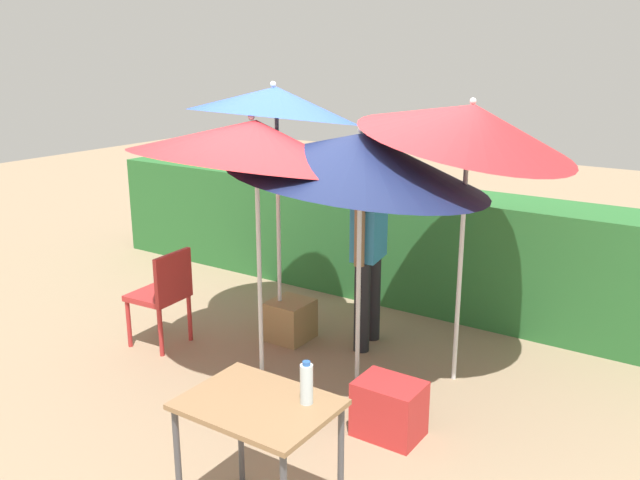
{
  "coord_description": "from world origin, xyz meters",
  "views": [
    {
      "loc": [
        2.91,
        -4.05,
        2.6
      ],
      "look_at": [
        0.0,
        0.3,
        1.1
      ],
      "focal_mm": 37.76,
      "sensor_mm": 36.0,
      "label": 1
    }
  ],
  "objects_px": {
    "crate_cardboard": "(290,320)",
    "folding_table": "(259,419)",
    "umbrella_navy": "(470,124)",
    "umbrella_yellow": "(254,142)",
    "cooler_box": "(389,409)",
    "umbrella_orange": "(275,103)",
    "chair_plastic": "(164,292)",
    "bottle_water": "(307,383)",
    "person_vendor": "(369,246)",
    "umbrella_rainbow": "(361,156)"
  },
  "relations": [
    {
      "from": "folding_table",
      "to": "umbrella_yellow",
      "type": "bearing_deg",
      "value": 128.95
    },
    {
      "from": "umbrella_rainbow",
      "to": "umbrella_navy",
      "type": "distance_m",
      "value": 0.84
    },
    {
      "from": "chair_plastic",
      "to": "cooler_box",
      "type": "bearing_deg",
      "value": -4.44
    },
    {
      "from": "crate_cardboard",
      "to": "bottle_water",
      "type": "height_order",
      "value": "bottle_water"
    },
    {
      "from": "chair_plastic",
      "to": "umbrella_orange",
      "type": "bearing_deg",
      "value": 43.52
    },
    {
      "from": "umbrella_yellow",
      "to": "umbrella_orange",
      "type": "bearing_deg",
      "value": 114.33
    },
    {
      "from": "umbrella_yellow",
      "to": "crate_cardboard",
      "type": "height_order",
      "value": "umbrella_yellow"
    },
    {
      "from": "umbrella_yellow",
      "to": "crate_cardboard",
      "type": "relative_size",
      "value": 5.92
    },
    {
      "from": "folding_table",
      "to": "bottle_water",
      "type": "xyz_separation_m",
      "value": [
        0.22,
        0.14,
        0.21
      ]
    },
    {
      "from": "umbrella_orange",
      "to": "chair_plastic",
      "type": "bearing_deg",
      "value": -136.48
    },
    {
      "from": "crate_cardboard",
      "to": "folding_table",
      "type": "distance_m",
      "value": 2.61
    },
    {
      "from": "umbrella_yellow",
      "to": "bottle_water",
      "type": "bearing_deg",
      "value": -43.47
    },
    {
      "from": "umbrella_navy",
      "to": "person_vendor",
      "type": "relative_size",
      "value": 1.26
    },
    {
      "from": "chair_plastic",
      "to": "folding_table",
      "type": "relative_size",
      "value": 1.11
    },
    {
      "from": "umbrella_yellow",
      "to": "folding_table",
      "type": "distance_m",
      "value": 2.26
    },
    {
      "from": "umbrella_orange",
      "to": "umbrella_yellow",
      "type": "height_order",
      "value": "umbrella_orange"
    },
    {
      "from": "umbrella_rainbow",
      "to": "folding_table",
      "type": "height_order",
      "value": "umbrella_rainbow"
    },
    {
      "from": "umbrella_rainbow",
      "to": "bottle_water",
      "type": "bearing_deg",
      "value": -68.01
    },
    {
      "from": "chair_plastic",
      "to": "person_vendor",
      "type": "bearing_deg",
      "value": 34.39
    },
    {
      "from": "umbrella_navy",
      "to": "crate_cardboard",
      "type": "xyz_separation_m",
      "value": [
        -1.57,
        -0.14,
        -1.87
      ]
    },
    {
      "from": "crate_cardboard",
      "to": "chair_plastic",
      "type": "bearing_deg",
      "value": -139.0
    },
    {
      "from": "umbrella_navy",
      "to": "cooler_box",
      "type": "distance_m",
      "value": 2.14
    },
    {
      "from": "umbrella_yellow",
      "to": "cooler_box",
      "type": "height_order",
      "value": "umbrella_yellow"
    },
    {
      "from": "umbrella_navy",
      "to": "cooler_box",
      "type": "height_order",
      "value": "umbrella_navy"
    },
    {
      "from": "folding_table",
      "to": "umbrella_orange",
      "type": "bearing_deg",
      "value": 124.98
    },
    {
      "from": "person_vendor",
      "to": "folding_table",
      "type": "relative_size",
      "value": 2.35
    },
    {
      "from": "umbrella_yellow",
      "to": "folding_table",
      "type": "bearing_deg",
      "value": -51.05
    },
    {
      "from": "umbrella_navy",
      "to": "crate_cardboard",
      "type": "relative_size",
      "value": 6.18
    },
    {
      "from": "bottle_water",
      "to": "umbrella_navy",
      "type": "bearing_deg",
      "value": 90.72
    },
    {
      "from": "crate_cardboard",
      "to": "folding_table",
      "type": "relative_size",
      "value": 0.48
    },
    {
      "from": "umbrella_orange",
      "to": "umbrella_navy",
      "type": "xyz_separation_m",
      "value": [
        1.68,
        0.17,
        -0.09
      ]
    },
    {
      "from": "umbrella_navy",
      "to": "bottle_water",
      "type": "xyz_separation_m",
      "value": [
        0.03,
        -2.16,
        -1.16
      ]
    },
    {
      "from": "umbrella_rainbow",
      "to": "crate_cardboard",
      "type": "height_order",
      "value": "umbrella_rainbow"
    },
    {
      "from": "crate_cardboard",
      "to": "bottle_water",
      "type": "bearing_deg",
      "value": -51.64
    },
    {
      "from": "umbrella_orange",
      "to": "umbrella_navy",
      "type": "height_order",
      "value": "umbrella_orange"
    },
    {
      "from": "umbrella_rainbow",
      "to": "cooler_box",
      "type": "distance_m",
      "value": 1.83
    },
    {
      "from": "crate_cardboard",
      "to": "bottle_water",
      "type": "distance_m",
      "value": 2.68
    },
    {
      "from": "person_vendor",
      "to": "umbrella_rainbow",
      "type": "bearing_deg",
      "value": -66.69
    },
    {
      "from": "umbrella_yellow",
      "to": "bottle_water",
      "type": "height_order",
      "value": "umbrella_yellow"
    },
    {
      "from": "umbrella_navy",
      "to": "person_vendor",
      "type": "height_order",
      "value": "umbrella_navy"
    },
    {
      "from": "bottle_water",
      "to": "crate_cardboard",
      "type": "bearing_deg",
      "value": 128.36
    },
    {
      "from": "crate_cardboard",
      "to": "person_vendor",
      "type": "bearing_deg",
      "value": 23.89
    },
    {
      "from": "chair_plastic",
      "to": "crate_cardboard",
      "type": "relative_size",
      "value": 2.33
    },
    {
      "from": "umbrella_yellow",
      "to": "chair_plastic",
      "type": "bearing_deg",
      "value": -176.83
    },
    {
      "from": "folding_table",
      "to": "chair_plastic",
      "type": "bearing_deg",
      "value": 147.53
    },
    {
      "from": "umbrella_orange",
      "to": "person_vendor",
      "type": "bearing_deg",
      "value": 22.99
    },
    {
      "from": "cooler_box",
      "to": "crate_cardboard",
      "type": "height_order",
      "value": "cooler_box"
    },
    {
      "from": "umbrella_navy",
      "to": "folding_table",
      "type": "bearing_deg",
      "value": -94.82
    },
    {
      "from": "umbrella_yellow",
      "to": "bottle_water",
      "type": "distance_m",
      "value": 2.2
    },
    {
      "from": "umbrella_rainbow",
      "to": "umbrella_yellow",
      "type": "distance_m",
      "value": 0.82
    }
  ]
}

